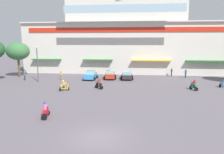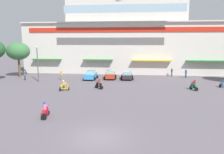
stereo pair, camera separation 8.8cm
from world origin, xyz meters
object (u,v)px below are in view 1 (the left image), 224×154
at_px(pedestrian_1, 172,71).
at_px(parked_car_0, 91,75).
at_px(pedestrian_0, 61,75).
at_px(streetlamp_near, 37,61).
at_px(parked_car_2, 127,75).
at_px(scooter_rider_4, 224,83).
at_px(pedestrian_3, 25,75).
at_px(scooter_rider_2, 45,111).
at_px(parked_car_1, 110,74).
at_px(scooter_rider_1, 194,86).
at_px(scooter_rider_0, 99,84).
at_px(scooter_rider_3, 64,86).
at_px(pedestrian_2, 186,73).
at_px(plaza_tree_0, 18,51).

bearing_deg(pedestrian_1, parked_car_0, -160.30).
height_order(pedestrian_0, streetlamp_near, streetlamp_near).
distance_m(parked_car_2, scooter_rider_4, 15.74).
xyz_separation_m(parked_car_0, parked_car_2, (6.51, 0.89, -0.06)).
height_order(parked_car_0, streetlamp_near, streetlamp_near).
bearing_deg(pedestrian_1, pedestrian_3, -164.05).
height_order(scooter_rider_2, pedestrian_1, pedestrian_1).
relative_size(parked_car_1, scooter_rider_2, 2.70).
height_order(scooter_rider_1, pedestrian_1, pedestrian_1).
bearing_deg(pedestrian_0, scooter_rider_1, -14.98).
xyz_separation_m(parked_car_0, pedestrian_1, (15.07, 5.40, 0.14)).
xyz_separation_m(parked_car_2, scooter_rider_2, (-6.37, -21.11, -0.09)).
height_order(scooter_rider_2, pedestrian_3, pedestrian_3).
bearing_deg(scooter_rider_0, parked_car_2, 66.66).
bearing_deg(scooter_rider_3, scooter_rider_0, 21.26).
bearing_deg(scooter_rider_0, pedestrian_2, 37.84).
relative_size(scooter_rider_0, pedestrian_2, 0.92).
bearing_deg(parked_car_0, scooter_rider_2, -89.60).
xyz_separation_m(scooter_rider_3, scooter_rider_4, (23.05, 4.79, -0.03)).
bearing_deg(parked_car_1, parked_car_0, -162.14).
xyz_separation_m(parked_car_1, streetlamp_near, (-11.84, -4.32, 2.75)).
bearing_deg(parked_car_1, pedestrian_0, -165.29).
xyz_separation_m(pedestrian_1, streetlamp_near, (-23.49, -8.61, 2.60)).
xyz_separation_m(pedestrian_2, streetlamp_near, (-25.85, -6.97, 2.60)).
bearing_deg(scooter_rider_3, pedestrian_2, 34.34).
relative_size(parked_car_1, pedestrian_0, 2.53).
distance_m(scooter_rider_3, pedestrian_3, 12.02).
height_order(scooter_rider_3, streetlamp_near, streetlamp_near).
bearing_deg(pedestrian_2, pedestrian_1, 145.07).
bearing_deg(streetlamp_near, plaza_tree_0, 143.29).
distance_m(parked_car_2, pedestrian_2, 11.29).
height_order(parked_car_1, pedestrian_3, pedestrian_3).
xyz_separation_m(scooter_rider_1, scooter_rider_3, (-18.14, -2.50, 0.00)).
height_order(scooter_rider_2, scooter_rider_4, scooter_rider_2).
distance_m(parked_car_0, scooter_rider_3, 9.54).
bearing_deg(pedestrian_1, scooter_rider_3, -138.77).
bearing_deg(pedestrian_3, pedestrian_0, 9.31).
xyz_separation_m(plaza_tree_0, scooter_rider_4, (35.48, -5.69, -4.32)).
distance_m(pedestrian_1, streetlamp_near, 25.15).
relative_size(parked_car_0, pedestrian_2, 2.31).
relative_size(parked_car_1, scooter_rider_3, 2.80).
xyz_separation_m(parked_car_1, pedestrian_1, (11.65, 4.30, 0.15)).
xyz_separation_m(parked_car_1, scooter_rider_4, (17.85, -5.68, -0.19)).
distance_m(parked_car_0, pedestrian_3, 11.61).
bearing_deg(pedestrian_0, scooter_rider_0, -38.95).
relative_size(plaza_tree_0, parked_car_1, 1.56).
bearing_deg(pedestrian_0, parked_car_2, 9.88).
bearing_deg(scooter_rider_3, scooter_rider_2, -79.94).
height_order(parked_car_2, pedestrian_3, pedestrian_3).
height_order(plaza_tree_0, scooter_rider_2, plaza_tree_0).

